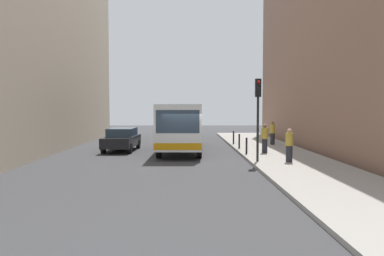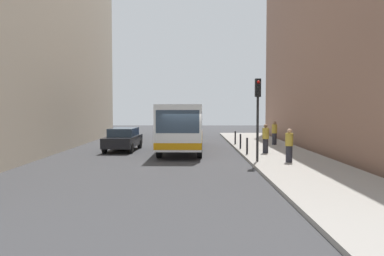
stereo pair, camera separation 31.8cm
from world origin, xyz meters
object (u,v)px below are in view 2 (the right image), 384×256
Objects in this scene: traffic_light at (257,104)px; pedestrian_far_sidewalk at (274,133)px; car_behind_bus at (183,129)px; bollard_near at (246,146)px; car_beside_bus at (122,139)px; bollard_mid at (240,141)px; pedestrian_near_signal at (288,146)px; pedestrian_mid_sidewalk at (265,139)px; bollard_far at (234,138)px; bus at (182,124)px.

pedestrian_far_sidewalk is (2.68, 8.65, -2.01)m from traffic_light.
car_behind_bus is 4.69× the size of bollard_near.
bollard_mid is at bearing -178.51° from car_beside_bus.
traffic_light is (7.75, -6.11, 2.22)m from car_beside_bus.
car_behind_bus is (3.67, 11.86, 0.00)m from car_beside_bus.
pedestrian_mid_sidewalk is (-0.43, 3.83, 0.03)m from pedestrian_near_signal.
bollard_near is 1.38m from pedestrian_mid_sidewalk.
bollard_near is at bearing -90.00° from bollard_mid.
pedestrian_far_sidewalk is at bearing -163.70° from car_beside_bus.
bollard_mid is at bearing 90.00° from bollard_near.
car_behind_bus is 4.69× the size of bollard_far.
traffic_light is at bearing 122.34° from bus.
car_beside_bus is at bearing 141.75° from traffic_light.
car_behind_bus reaches higher than bollard_near.
car_behind_bus is 2.70× the size of pedestrian_near_signal.
pedestrian_near_signal is at bearing -73.73° from pedestrian_far_sidewalk.
bus is at bearing 93.14° from car_behind_bus.
car_beside_bus is 4.71× the size of bollard_mid.
bollard_near is at bearing 159.95° from car_beside_bus.
bollard_mid is 0.58× the size of pedestrian_near_signal.
traffic_light is at bearing -89.36° from bollard_far.
pedestrian_near_signal is (1.50, -0.30, -2.04)m from traffic_light.
pedestrian_far_sidewalk is at bearing 44.08° from bollard_mid.
car_beside_bus is 12.41m from car_behind_bus.
pedestrian_mid_sidewalk is at bearing -64.16° from bollard_mid.
car_beside_bus is 11.26m from pedestrian_near_signal.
bus reaches higher than bollard_near.
pedestrian_mid_sidewalk is at bearing -111.88° from pedestrian_near_signal.
bollard_far is at bearing 115.93° from car_behind_bus.
bollard_far is 0.56× the size of pedestrian_far_sidewalk.
pedestrian_near_signal reaches higher than bollard_near.
car_beside_bus is 10.74m from pedestrian_far_sidewalk.
bollard_far is at bearing -156.65° from car_beside_bus.
pedestrian_mid_sidewalk reaches higher than bollard_far.
car_beside_bus is at bearing 163.41° from pedestrian_mid_sidewalk.
bollard_near is 6.38m from pedestrian_far_sidewalk.
bollard_mid is at bearing 90.96° from traffic_light.
car_behind_bus is 1.09× the size of traffic_light.
traffic_light is 9.31m from bollard_far.
traffic_light is 4.32× the size of bollard_mid.
bollard_mid is 0.56× the size of pedestrian_mid_sidewalk.
bollard_near is 1.00× the size of bollard_mid.
car_beside_bus is 9.20m from pedestrian_mid_sidewalk.
car_behind_bus is at bearing -101.28° from pedestrian_near_signal.
pedestrian_far_sidewalk is at bearing 72.80° from traffic_light.
traffic_light reaches higher than bollard_mid.
bollard_far is at bearing -108.51° from pedestrian_near_signal.
car_behind_bus is 4.69× the size of bollard_mid.
pedestrian_mid_sidewalk reaches higher than bollard_near.
bus is 6.72× the size of pedestrian_near_signal.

